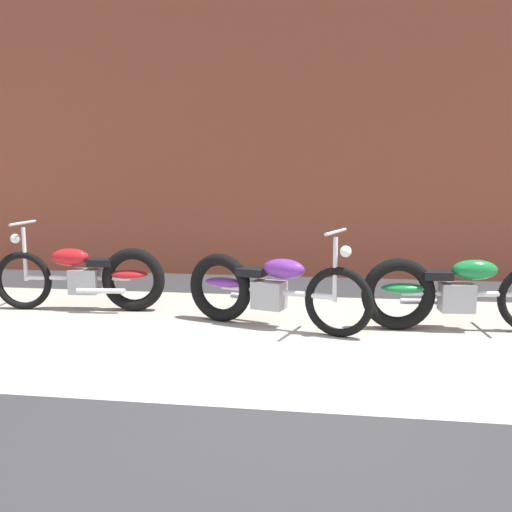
% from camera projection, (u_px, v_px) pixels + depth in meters
% --- Properties ---
extents(ground_plane, '(80.00, 80.00, 0.00)m').
position_uv_depth(ground_plane, '(295.00, 412.00, 3.43)').
color(ground_plane, '#2D2D30').
extents(sidewalk_slab, '(36.00, 3.50, 0.01)m').
position_uv_depth(sidewalk_slab, '(307.00, 335.00, 5.14)').
color(sidewalk_slab, '#9E998E').
rests_on(sidewalk_slab, ground).
extents(brick_building_wall, '(36.00, 0.50, 5.00)m').
position_uv_depth(brick_building_wall, '(320.00, 115.00, 8.18)').
color(brick_building_wall, brown).
rests_on(brick_building_wall, ground).
extents(motorcycle_red, '(2.01, 0.58, 1.03)m').
position_uv_depth(motorcycle_red, '(91.00, 276.00, 6.09)').
color(motorcycle_red, black).
rests_on(motorcycle_red, ground).
extents(motorcycle_purple, '(1.94, 0.85, 1.03)m').
position_uv_depth(motorcycle_purple, '(262.00, 289.00, 5.40)').
color(motorcycle_purple, black).
rests_on(motorcycle_purple, ground).
extents(motorcycle_green, '(2.01, 0.58, 1.03)m').
position_uv_depth(motorcycle_green, '(449.00, 292.00, 5.25)').
color(motorcycle_green, black).
rests_on(motorcycle_green, ground).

